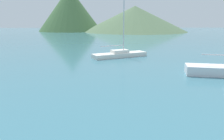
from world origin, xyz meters
TOP-DOWN VIEW (x-y plane):
  - sailboat_middle at (0.58, 26.02)m, footprint 6.82×4.26m
  - hill_west at (-13.87, 88.06)m, footprint 24.31×24.31m
  - hill_central at (10.72, 83.22)m, footprint 38.53×38.53m

SIDE VIEW (x-z plane):
  - sailboat_middle at x=0.58m, z-range -3.05..3.78m
  - hill_central at x=10.72m, z-range 0.00..9.31m
  - hill_west at x=-13.87m, z-range 0.00..16.32m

